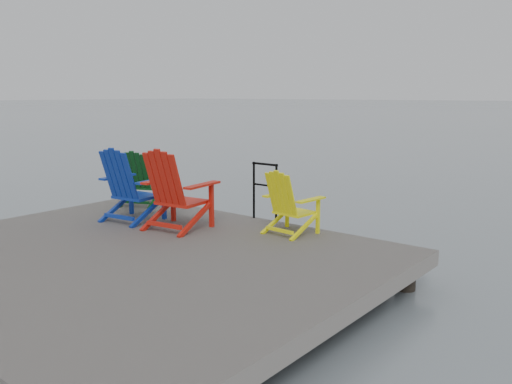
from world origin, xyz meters
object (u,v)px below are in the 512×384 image
Objects in this scene: chair_green at (141,178)px; chair_red at (175,190)px; chair_yellow at (289,202)px; handrail at (265,186)px; chair_blue at (130,185)px.

chair_green is 1.94m from chair_red.
chair_yellow is at bearing 21.97° from chair_red.
chair_red is 1.66m from chair_yellow.
handrail is 0.80× the size of chair_blue.
chair_green is at bearing 126.06° from chair_blue.
handrail and chair_yellow have the same top height.
chair_blue is at bearing 177.37° from chair_red.
chair_blue reaches higher than chair_yellow.
chair_yellow is at bearing -30.60° from handrail.
chair_red is (1.76, -0.81, 0.10)m from chair_green.
chair_yellow is at bearing -23.54° from chair_green.
chair_blue is 1.25× the size of chair_yellow.
chair_blue is 0.93m from chair_red.
chair_blue is (0.83, -0.89, 0.08)m from chair_green.
handrail is 2.08m from chair_blue.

